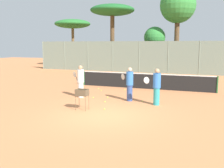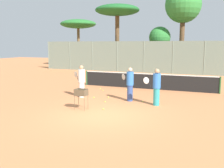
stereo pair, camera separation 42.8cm
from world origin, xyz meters
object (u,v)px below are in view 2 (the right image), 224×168
at_px(player_red_cap, 81,81).
at_px(player_yellow_shirt, 157,87).
at_px(parked_car, 195,66).
at_px(tennis_net, 147,81).
at_px(player_white_outfit, 130,84).
at_px(ball_cart, 81,94).

distance_m(player_red_cap, player_yellow_shirt, 4.49).
relative_size(player_yellow_shirt, parked_car, 0.44).
relative_size(tennis_net, parked_car, 2.24).
height_order(player_white_outfit, parked_car, player_white_outfit).
bearing_deg(player_red_cap, parked_car, -81.27).
relative_size(player_white_outfit, player_red_cap, 0.98).
bearing_deg(player_yellow_shirt, ball_cart, 0.31).
xyz_separation_m(tennis_net, player_yellow_shirt, (1.73, -4.60, 0.39)).
xyz_separation_m(player_white_outfit, player_yellow_shirt, (1.56, -0.47, 0.01)).
height_order(player_red_cap, parked_car, player_red_cap).
bearing_deg(parked_car, player_red_cap, -105.12).
bearing_deg(parked_car, player_yellow_shirt, -90.86).
bearing_deg(tennis_net, player_yellow_shirt, -69.38).
bearing_deg(ball_cart, player_red_cap, 118.95).
distance_m(tennis_net, parked_car, 13.50).
relative_size(tennis_net, ball_cart, 9.65).
xyz_separation_m(tennis_net, parked_car, (2.00, 13.35, 0.10)).
bearing_deg(player_white_outfit, player_yellow_shirt, -166.90).
relative_size(ball_cart, parked_car, 0.23).
height_order(player_red_cap, ball_cart, player_red_cap).
relative_size(player_white_outfit, player_yellow_shirt, 0.99).
bearing_deg(parked_car, ball_cart, -99.35).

